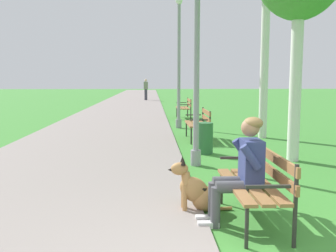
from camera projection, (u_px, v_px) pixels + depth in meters
paved_path at (130, 103)px, 26.80m from camera, size 4.24×60.00×0.04m
park_bench_near at (258, 180)px, 4.46m from camera, size 0.55×1.50×0.85m
park_bench_mid at (200, 122)px, 10.52m from camera, size 0.55×1.50×0.85m
park_bench_far at (185, 106)px, 16.24m from camera, size 0.55×1.50×0.85m
person_seated_on_near_bench at (242, 167)px, 4.40m from camera, size 0.74×0.49×1.25m
dog_shepherd at (198, 192)px, 4.87m from camera, size 0.83×0.30×0.71m
lamp_post_near at (197, 45)px, 7.22m from camera, size 0.24×0.24×4.47m
lamp_post_mid at (179, 60)px, 12.90m from camera, size 0.24×0.24×4.42m
litter_bin at (205, 138)px, 8.64m from camera, size 0.36×0.36×0.70m
pedestrian_distant at (146, 90)px, 29.52m from camera, size 0.32×0.22×1.65m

